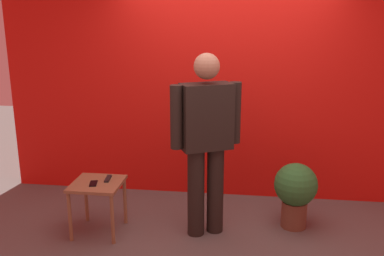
{
  "coord_description": "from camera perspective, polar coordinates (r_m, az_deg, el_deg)",
  "views": [
    {
      "loc": [
        0.22,
        -3.57,
        2.1
      ],
      "look_at": [
        -0.31,
        0.55,
        1.02
      ],
      "focal_mm": 39.36,
      "sensor_mm": 36.0,
      "label": 1
    }
  ],
  "objects": [
    {
      "name": "back_wall_red",
      "position": [
        4.94,
        4.83,
        7.96
      ],
      "size": [
        5.35,
        0.12,
        3.07
      ],
      "primitive_type": "cube",
      "color": "red",
      "rests_on": "ground_plane"
    },
    {
      "name": "ground_plane",
      "position": [
        4.15,
        3.46,
        -15.86
      ],
      "size": [
        12.0,
        12.0,
        0.0
      ],
      "primitive_type": "plane",
      "color": "#59544F"
    },
    {
      "name": "tv_remote",
      "position": [
        4.34,
        -11.32,
        -6.74
      ],
      "size": [
        0.06,
        0.17,
        0.02
      ],
      "primitive_type": "cube",
      "rotation": [
        0.0,
        0.0,
        0.11
      ],
      "color": "black",
      "rests_on": "side_table"
    },
    {
      "name": "side_table",
      "position": [
        4.33,
        -12.68,
        -8.27
      ],
      "size": [
        0.48,
        0.48,
        0.53
      ],
      "color": "olive",
      "rests_on": "ground_plane"
    },
    {
      "name": "potted_plant",
      "position": [
        4.47,
        13.84,
        -8.15
      ],
      "size": [
        0.44,
        0.44,
        0.69
      ],
      "color": "brown",
      "rests_on": "ground_plane"
    },
    {
      "name": "standing_person",
      "position": [
        4.03,
        1.92,
        -1.15
      ],
      "size": [
        0.69,
        0.43,
        1.8
      ],
      "color": "black",
      "rests_on": "ground_plane"
    },
    {
      "name": "cell_phone",
      "position": [
        4.26,
        -13.21,
        -7.33
      ],
      "size": [
        0.1,
        0.16,
        0.01
      ],
      "primitive_type": "cube",
      "rotation": [
        0.0,
        0.0,
        0.24
      ],
      "color": "black",
      "rests_on": "side_table"
    }
  ]
}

